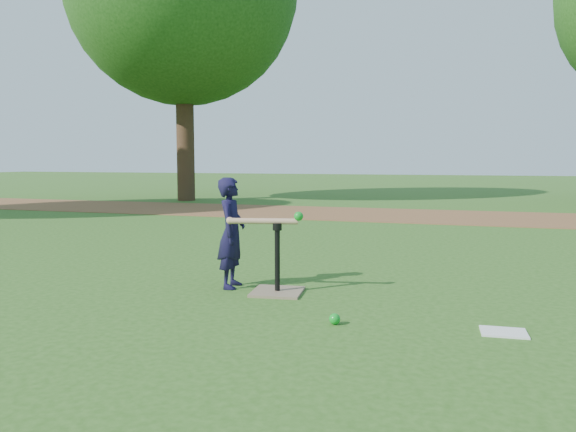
% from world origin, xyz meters
% --- Properties ---
extents(ground, '(80.00, 80.00, 0.00)m').
position_xyz_m(ground, '(0.00, 0.00, 0.00)').
color(ground, '#285116').
rests_on(ground, ground).
extents(dirt_strip, '(24.00, 3.00, 0.01)m').
position_xyz_m(dirt_strip, '(0.00, 7.50, 0.01)').
color(dirt_strip, brown).
rests_on(dirt_strip, ground).
extents(child, '(0.29, 0.40, 1.00)m').
position_xyz_m(child, '(-0.31, 0.31, 0.50)').
color(child, black).
rests_on(child, ground).
extents(wiffle_ball_ground, '(0.08, 0.08, 0.08)m').
position_xyz_m(wiffle_ball_ground, '(0.85, -0.54, 0.04)').
color(wiffle_ball_ground, '#0D9820').
rests_on(wiffle_ball_ground, ground).
extents(clipboard, '(0.31, 0.25, 0.01)m').
position_xyz_m(clipboard, '(1.98, -0.38, 0.01)').
color(clipboard, silver).
rests_on(clipboard, ground).
extents(batting_tee, '(0.48, 0.48, 0.61)m').
position_xyz_m(batting_tee, '(0.16, 0.22, 0.11)').
color(batting_tee, '#806A51').
rests_on(batting_tee, ground).
extents(swing_action, '(0.68, 0.18, 0.12)m').
position_xyz_m(swing_action, '(0.07, 0.21, 0.64)').
color(swing_action, tan).
rests_on(swing_action, ground).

